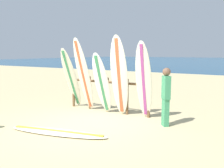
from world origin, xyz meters
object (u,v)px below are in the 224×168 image
object	(u,v)px
surfboard_leaning_center_right	(144,81)
surfboard_leaning_center_left	(102,84)
surfboard_lying_on_sand	(57,132)
beachgoer_standing	(166,94)
surfboard_rack	(108,91)
surfboard_leaning_center	(119,76)
surfboard_leaning_far_left	(71,78)
surfboard_leaning_left	(84,75)

from	to	relation	value
surfboard_leaning_center_right	surfboard_leaning_center_left	bearing A→B (deg)	-172.97
surfboard_leaning_center_left	surfboard_lying_on_sand	xyz separation A→B (m)	(0.05, -2.14, -0.99)
surfboard_lying_on_sand	beachgoer_standing	distance (m)	3.07
surfboard_rack	beachgoer_standing	distance (m)	2.33
surfboard_leaning_center	surfboard_leaning_far_left	bearing A→B (deg)	178.22
surfboard_leaning_far_left	beachgoer_standing	size ratio (longest dim) A/B	1.35
surfboard_lying_on_sand	surfboard_leaning_center	bearing A→B (deg)	75.96
surfboard_leaning_far_left	surfboard_leaning_center_right	distance (m)	2.84
surfboard_leaning_center_left	surfboard_leaning_center	world-z (taller)	surfboard_leaning_center
surfboard_lying_on_sand	surfboard_leaning_center_left	bearing A→B (deg)	91.26
surfboard_leaning_center	surfboard_leaning_center_right	distance (m)	0.81
surfboard_leaning_center_right	beachgoer_standing	bearing A→B (deg)	-20.57
surfboard_leaning_far_left	surfboard_rack	bearing A→B (deg)	11.94
surfboard_lying_on_sand	surfboard_leaning_left	bearing A→B (deg)	110.34
surfboard_rack	surfboard_lying_on_sand	world-z (taller)	surfboard_rack
surfboard_rack	surfboard_lying_on_sand	bearing A→B (deg)	-87.67
surfboard_leaning_center	surfboard_lying_on_sand	bearing A→B (deg)	-104.04
beachgoer_standing	surfboard_lying_on_sand	bearing A→B (deg)	-136.92
surfboard_leaning_center_left	beachgoer_standing	bearing A→B (deg)	-3.27
surfboard_lying_on_sand	surfboard_leaning_far_left	bearing A→B (deg)	122.93
beachgoer_standing	surfboard_rack	bearing A→B (deg)	165.91
surfboard_leaning_left	surfboard_leaning_center_left	distance (m)	0.78
surfboard_leaning_far_left	surfboard_leaning_center	size ratio (longest dim) A/B	0.86
surfboard_leaning_far_left	surfboard_leaning_center	distance (m)	2.05
surfboard_leaning_far_left	surfboard_leaning_center_right	world-z (taller)	surfboard_leaning_center_right
beachgoer_standing	surfboard_leaning_center_left	bearing A→B (deg)	176.73
surfboard_leaning_left	surfboard_leaning_center	size ratio (longest dim) A/B	0.98
surfboard_rack	surfboard_lying_on_sand	xyz separation A→B (m)	(0.10, -2.58, -0.69)
surfboard_rack	surfboard_leaning_center_left	xyz separation A→B (m)	(0.06, -0.44, 0.30)
surfboard_leaning_center_left	surfboard_rack	bearing A→B (deg)	97.48
surfboard_leaning_center_left	surfboard_lying_on_sand	distance (m)	2.36
surfboard_leaning_center	surfboard_lying_on_sand	world-z (taller)	surfboard_leaning_center
surfboard_leaning_center_left	surfboard_leaning_left	bearing A→B (deg)	179.81
surfboard_leaning_center_left	beachgoer_standing	distance (m)	2.21
surfboard_leaning_left	surfboard_leaning_center	world-z (taller)	surfboard_leaning_center
surfboard_leaning_far_left	surfboard_leaning_left	world-z (taller)	surfboard_leaning_left
surfboard_leaning_left	beachgoer_standing	world-z (taller)	surfboard_leaning_left
surfboard_leaning_left	surfboard_leaning_center	xyz separation A→B (m)	(1.35, 0.08, 0.02)
surfboard_leaning_far_left	surfboard_leaning_center_left	world-z (taller)	surfboard_leaning_far_left
surfboard_leaning_left	surfboard_leaning_center_left	bearing A→B (deg)	-0.19
surfboard_leaning_far_left	surfboard_leaning_left	distance (m)	0.72
surfboard_leaning_far_left	surfboard_leaning_left	bearing A→B (deg)	-12.10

